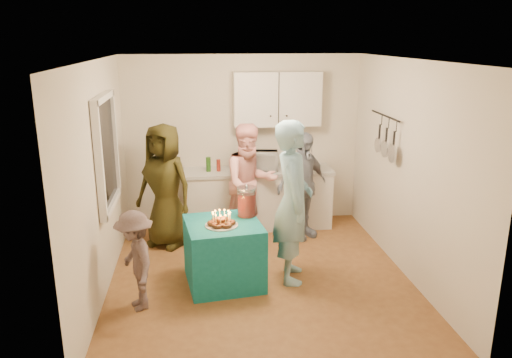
{
  "coord_description": "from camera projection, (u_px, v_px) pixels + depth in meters",
  "views": [
    {
      "loc": [
        -0.72,
        -5.53,
        2.84
      ],
      "look_at": [
        0.0,
        0.35,
        1.15
      ],
      "focal_mm": 35.0,
      "sensor_mm": 36.0,
      "label": 1
    }
  ],
  "objects": [
    {
      "name": "microwave",
      "position": [
        261.0,
        161.0,
        7.5
      ],
      "size": [
        0.53,
        0.39,
        0.27
      ],
      "primitive_type": "imported",
      "rotation": [
        0.0,
        0.0,
        -0.11
      ],
      "color": "white",
      "rests_on": "countertop"
    },
    {
      "name": "pot_rack",
      "position": [
        382.0,
        135.0,
        6.57
      ],
      "size": [
        0.12,
        1.0,
        0.6
      ],
      "primitive_type": "cube",
      "color": "black",
      "rests_on": "right_wall"
    },
    {
      "name": "party_table",
      "position": [
        224.0,
        253.0,
        5.89
      ],
      "size": [
        0.95,
        0.95,
        0.76
      ],
      "primitive_type": "cube",
      "rotation": [
        0.0,
        0.0,
        0.13
      ],
      "color": "#127277",
      "rests_on": "floor"
    },
    {
      "name": "countertop",
      "position": [
        258.0,
        171.0,
        7.54
      ],
      "size": [
        2.24,
        0.62,
        0.05
      ],
      "primitive_type": "cube",
      "color": "beige",
      "rests_on": "counter"
    },
    {
      "name": "right_wall",
      "position": [
        408.0,
        170.0,
        5.99
      ],
      "size": [
        4.0,
        4.0,
        0.0
      ],
      "primitive_type": "plane",
      "color": "silver",
      "rests_on": "floor"
    },
    {
      "name": "left_wall",
      "position": [
        100.0,
        180.0,
        5.57
      ],
      "size": [
        4.0,
        4.0,
        0.0
      ],
      "primitive_type": "plane",
      "color": "silver",
      "rests_on": "floor"
    },
    {
      "name": "woman_back_right",
      "position": [
        302.0,
        186.0,
        7.15
      ],
      "size": [
        0.98,
        0.82,
        1.56
      ],
      "primitive_type": "imported",
      "rotation": [
        0.0,
        0.0,
        0.57
      ],
      "color": "#101A38",
      "rests_on": "floor"
    },
    {
      "name": "donut_cake",
      "position": [
        221.0,
        218.0,
        5.68
      ],
      "size": [
        0.38,
        0.38,
        0.18
      ],
      "primitive_type": null,
      "color": "#381C0C",
      "rests_on": "party_table"
    },
    {
      "name": "woman_back_center",
      "position": [
        250.0,
        184.0,
        7.01
      ],
      "size": [
        0.98,
        0.86,
        1.7
      ],
      "primitive_type": "imported",
      "rotation": [
        0.0,
        0.0,
        0.3
      ],
      "color": "pink",
      "rests_on": "floor"
    },
    {
      "name": "ceiling",
      "position": [
        260.0,
        60.0,
        5.42
      ],
      "size": [
        4.0,
        4.0,
        0.0
      ],
      "primitive_type": "plane",
      "color": "white",
      "rests_on": "floor"
    },
    {
      "name": "child_near_left",
      "position": [
        136.0,
        261.0,
        5.29
      ],
      "size": [
        0.63,
        0.81,
        1.11
      ],
      "primitive_type": "imported",
      "rotation": [
        0.0,
        0.0,
        -1.22
      ],
      "color": "#504041",
      "rests_on": "floor"
    },
    {
      "name": "punch_jar",
      "position": [
        247.0,
        202.0,
        5.97
      ],
      "size": [
        0.22,
        0.22,
        0.34
      ],
      "primitive_type": "cylinder",
      "color": "red",
      "rests_on": "party_table"
    },
    {
      "name": "floor",
      "position": [
        259.0,
        276.0,
        6.14
      ],
      "size": [
        4.0,
        4.0,
        0.0
      ],
      "primitive_type": "plane",
      "color": "brown",
      "rests_on": "ground"
    },
    {
      "name": "man_birthday",
      "position": [
        293.0,
        202.0,
        5.85
      ],
      "size": [
        0.55,
        0.76,
        1.95
      ],
      "primitive_type": "imported",
      "rotation": [
        0.0,
        0.0,
        1.45
      ],
      "color": "#90C1D2",
      "rests_on": "floor"
    },
    {
      "name": "window_night",
      "position": [
        106.0,
        152.0,
        5.79
      ],
      "size": [
        0.04,
        1.0,
        1.2
      ],
      "primitive_type": "cube",
      "color": "black",
      "rests_on": "left_wall"
    },
    {
      "name": "woman_back_left",
      "position": [
        165.0,
        186.0,
        6.87
      ],
      "size": [
        1.01,
        0.92,
        1.73
      ],
      "primitive_type": "imported",
      "rotation": [
        0.0,
        0.0,
        -0.56
      ],
      "color": "#514A17",
      "rests_on": "floor"
    },
    {
      "name": "back_wall",
      "position": [
        243.0,
        141.0,
        7.69
      ],
      "size": [
        3.6,
        3.6,
        0.0
      ],
      "primitive_type": "plane",
      "color": "silver",
      "rests_on": "floor"
    },
    {
      "name": "upper_cabinet",
      "position": [
        277.0,
        99.0,
        7.43
      ],
      "size": [
        1.3,
        0.3,
        0.8
      ],
      "primitive_type": "cube",
      "color": "white",
      "rests_on": "back_wall"
    },
    {
      "name": "counter",
      "position": [
        258.0,
        200.0,
        7.67
      ],
      "size": [
        2.2,
        0.58,
        0.86
      ],
      "primitive_type": "cube",
      "color": "white",
      "rests_on": "floor"
    }
  ]
}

